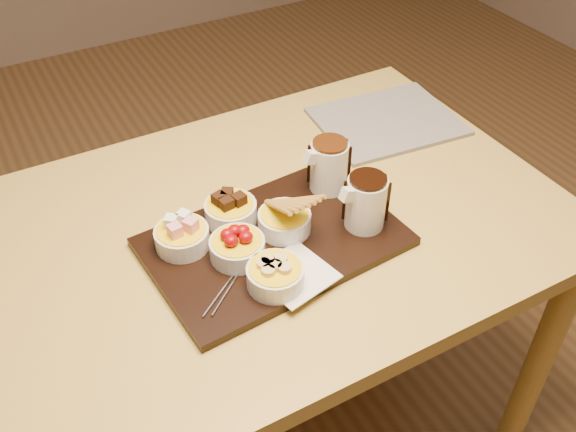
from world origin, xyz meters
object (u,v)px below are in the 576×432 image
bowl_strawberries (237,249)px  serving_board (274,242)px  dining_table (262,258)px  pitcher_milk_chocolate (329,166)px  pitcher_dark_chocolate (366,203)px  newspaper (387,121)px

bowl_strawberries → serving_board: bearing=8.0°
dining_table → serving_board: 0.13m
dining_table → pitcher_milk_chocolate: 0.23m
bowl_strawberries → pitcher_milk_chocolate: pitcher_milk_chocolate is taller
pitcher_dark_chocolate → pitcher_milk_chocolate: same height
serving_board → newspaper: (0.43, 0.24, -0.00)m
bowl_strawberries → newspaper: (0.51, 0.26, -0.03)m
pitcher_milk_chocolate → pitcher_dark_chocolate: bearing=-94.4°
dining_table → serving_board: serving_board is taller
serving_board → pitcher_milk_chocolate: 0.20m
bowl_strawberries → newspaper: bowl_strawberries is taller
pitcher_dark_chocolate → pitcher_milk_chocolate: size_ratio=1.00×
pitcher_dark_chocolate → dining_table: bearing=138.9°
newspaper → dining_table: bearing=-152.6°
bowl_strawberries → pitcher_milk_chocolate: 0.27m
dining_table → pitcher_dark_chocolate: 0.26m
serving_board → bowl_strawberries: 0.08m
bowl_strawberries → pitcher_milk_chocolate: size_ratio=0.96×
pitcher_dark_chocolate → newspaper: size_ratio=0.33×
pitcher_dark_chocolate → serving_board: bearing=160.0°
pitcher_milk_chocolate → newspaper: pitcher_milk_chocolate is taller
pitcher_dark_chocolate → pitcher_milk_chocolate: 0.13m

